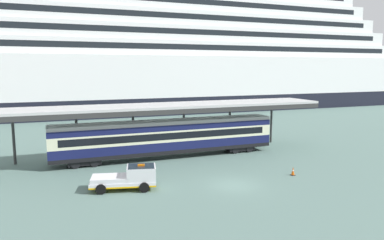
% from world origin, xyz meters
% --- Properties ---
extents(ground_plane, '(400.00, 400.00, 0.00)m').
position_xyz_m(ground_plane, '(0.00, 0.00, 0.00)').
color(ground_plane, slate).
extents(cruise_ship, '(172.37, 22.23, 43.67)m').
position_xyz_m(cruise_ship, '(-8.64, 55.80, 15.02)').
color(cruise_ship, black).
rests_on(cruise_ship, ground).
extents(platform_canopy, '(36.56, 5.64, 5.77)m').
position_xyz_m(platform_canopy, '(-2.32, 11.64, 5.49)').
color(platform_canopy, '#BDBDBD').
rests_on(platform_canopy, ground).
extents(train_carriage, '(24.28, 2.81, 4.11)m').
position_xyz_m(train_carriage, '(-2.32, 11.19, 2.31)').
color(train_carriage, black).
rests_on(train_carriage, ground).
extents(service_truck, '(5.53, 3.19, 2.02)m').
position_xyz_m(service_truck, '(-8.29, 2.24, 0.99)').
color(service_truck, white).
rests_on(service_truck, ground).
extents(traffic_cone_near, '(0.36, 0.36, 0.79)m').
position_xyz_m(traffic_cone_near, '(6.35, 0.59, 0.39)').
color(traffic_cone_near, black).
rests_on(traffic_cone_near, ground).
extents(traffic_cone_mid, '(0.36, 0.36, 0.68)m').
position_xyz_m(traffic_cone_mid, '(-5.64, 5.15, 0.34)').
color(traffic_cone_mid, black).
rests_on(traffic_cone_mid, ground).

